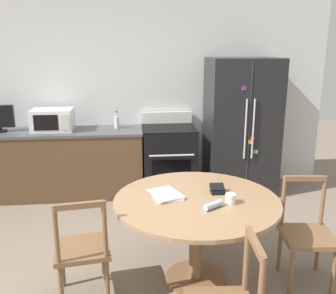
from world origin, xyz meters
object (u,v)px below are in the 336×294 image
(oven_range, at_px, (169,159))
(microwave, at_px, (53,120))
(wallet, at_px, (217,190))
(dining_chair_right, at_px, (307,234))
(refrigerator, at_px, (241,127))
(dining_chair_left, at_px, (82,250))
(counter_bottle, at_px, (117,122))
(candle_glass, at_px, (230,199))

(oven_range, bearing_deg, microwave, 178.27)
(microwave, relative_size, wallet, 4.09)
(oven_range, bearing_deg, dining_chair_right, -65.92)
(refrigerator, bearing_deg, dining_chair_left, -130.77)
(oven_range, height_order, microwave, microwave)
(oven_range, bearing_deg, refrigerator, -1.79)
(dining_chair_right, xyz_separation_m, wallet, (-0.74, 0.21, 0.35))
(dining_chair_left, bearing_deg, oven_range, 59.49)
(counter_bottle, height_order, dining_chair_right, counter_bottle)
(counter_bottle, xyz_separation_m, candle_glass, (0.97, -2.28, -0.20))
(counter_bottle, distance_m, candle_glass, 2.48)
(counter_bottle, height_order, dining_chair_left, counter_bottle)
(counter_bottle, relative_size, candle_glass, 2.66)
(microwave, relative_size, dining_chair_left, 0.58)
(counter_bottle, bearing_deg, candle_glass, -66.85)
(dining_chair_left, bearing_deg, counter_bottle, 76.53)
(microwave, xyz_separation_m, counter_bottle, (0.83, 0.06, -0.05))
(dining_chair_right, relative_size, dining_chair_left, 1.00)
(refrigerator, height_order, oven_range, refrigerator)
(dining_chair_left, bearing_deg, wallet, 5.55)
(oven_range, distance_m, dining_chair_right, 2.35)
(refrigerator, xyz_separation_m, wallet, (-0.76, -1.91, -0.13))
(wallet, bearing_deg, counter_bottle, 114.20)
(dining_chair_right, bearing_deg, candle_glass, 8.02)
(dining_chair_right, height_order, dining_chair_left, same)
(candle_glass, bearing_deg, microwave, 129.11)
(refrigerator, xyz_separation_m, oven_range, (-0.98, 0.03, -0.45))
(microwave, distance_m, dining_chair_left, 2.43)
(oven_range, height_order, dining_chair_left, oven_range)
(refrigerator, xyz_separation_m, dining_chair_left, (-1.89, -2.19, -0.48))
(candle_glass, bearing_deg, dining_chair_right, 1.83)
(oven_range, xyz_separation_m, counter_bottle, (-0.70, 0.11, 0.52))
(dining_chair_left, bearing_deg, microwave, 96.97)
(microwave, relative_size, candle_glass, 5.96)
(oven_range, relative_size, dining_chair_right, 1.20)
(dining_chair_right, bearing_deg, dining_chair_left, 8.37)
(dining_chair_right, relative_size, candle_glass, 10.29)
(oven_range, bearing_deg, wallet, -83.41)
(oven_range, relative_size, wallet, 8.44)
(counter_bottle, xyz_separation_m, wallet, (0.92, -2.05, -0.20))
(refrigerator, bearing_deg, wallet, -111.66)
(dining_chair_right, bearing_deg, oven_range, -59.72)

